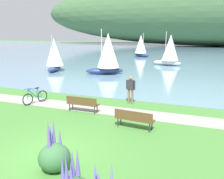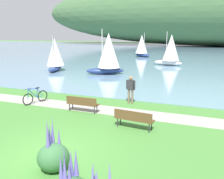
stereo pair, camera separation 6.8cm
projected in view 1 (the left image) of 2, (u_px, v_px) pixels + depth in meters
name	position (u px, v px, depth m)	size (l,w,h in m)	color
ground_plane	(49.00, 155.00, 8.76)	(200.00, 200.00, 0.00)	#478438
bay_water	(182.00, 53.00, 52.33)	(180.00, 80.00, 0.04)	#6B8EA8
distant_hillside	(218.00, 9.00, 73.85)	(118.11, 28.00, 21.79)	#42663D
shoreline_path	(107.00, 110.00, 13.80)	(60.00, 1.50, 0.01)	#A39E93
park_bench_near_camera	(82.00, 103.00, 13.37)	(1.80, 0.49, 0.88)	brown
park_bench_further_along	(134.00, 118.00, 11.03)	(1.84, 0.65, 0.88)	brown
bicycle_leaning_near_bench	(35.00, 97.00, 15.04)	(0.57, 1.71, 1.01)	black
person_at_shoreline	(131.00, 88.00, 14.86)	(0.60, 0.28, 1.71)	#72604C
echium_bush_beside_closest	(54.00, 156.00, 7.70)	(1.01, 1.01, 1.73)	#386B3D
sailboat_nearest_to_shore	(108.00, 53.00, 25.05)	(3.94, 3.15, 4.57)	navy
sailboat_mid_bay	(54.00, 54.00, 27.21)	(2.45, 3.48, 3.94)	navy
sailboat_toward_hillside	(141.00, 46.00, 43.11)	(3.51, 2.97, 4.14)	navy
sailboat_far_off	(170.00, 50.00, 31.75)	(3.81, 2.53, 4.34)	white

